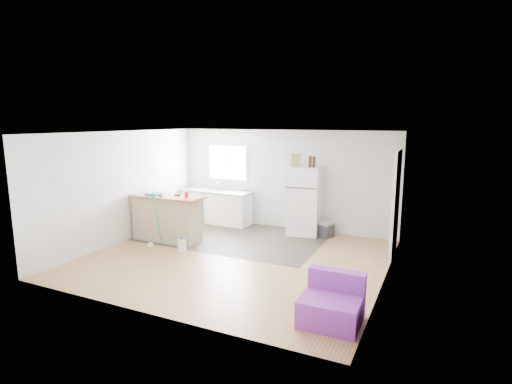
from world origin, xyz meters
TOP-DOWN VIEW (x-y plane):
  - room at (0.00, 0.00)m, footprint 5.51×5.01m
  - vinyl_zone at (-0.73, 1.25)m, footprint 4.05×2.50m
  - window at (-1.55, 2.49)m, footprint 1.18×0.06m
  - interior_door at (2.72, 1.55)m, footprint 0.11×0.92m
  - ceiling_fixture at (-1.20, 1.20)m, footprint 0.30×0.30m
  - kitchen_cabinets at (-1.73, 2.20)m, footprint 1.92×0.67m
  - peninsula at (-1.91, 0.39)m, footprint 1.65×0.64m
  - refrigerator at (0.66, 2.15)m, footprint 0.76×0.73m
  - cooler at (1.11, 2.16)m, footprint 0.55×0.47m
  - purple_seat at (2.32, -1.63)m, footprint 0.78×0.73m
  - cleaner_jug at (-1.14, -0.14)m, footprint 0.15×0.11m
  - mop at (-1.85, -0.19)m, footprint 0.22×0.34m
  - red_cup at (-1.37, 0.38)m, footprint 0.10×0.10m
  - blue_tray at (-2.20, 0.32)m, footprint 0.31×0.23m
  - tool_a at (-1.67, 0.48)m, footprint 0.15×0.08m
  - tool_b at (-1.93, 0.24)m, footprint 0.11×0.07m
  - cardboard_box at (0.47, 2.07)m, footprint 0.22×0.15m
  - bottle_left at (0.80, 2.09)m, footprint 0.07×0.07m
  - bottle_right at (0.88, 2.10)m, footprint 0.09×0.09m

SIDE VIEW (x-z plane):
  - vinyl_zone at x=-0.73m, z-range 0.00..0.00m
  - cleaner_jug at x=-1.14m, z-range -0.02..0.29m
  - cooler at x=1.11m, z-range 0.00..0.36m
  - purple_seat at x=2.32m, z-range -0.09..0.55m
  - mop at x=-1.85m, z-range -0.37..0.83m
  - kitchen_cabinets at x=-1.73m, z-range -0.13..0.99m
  - peninsula at x=-1.91m, z-range 0.01..1.02m
  - refrigerator at x=0.66m, z-range 0.00..1.58m
  - interior_door at x=2.72m, z-range -0.03..2.07m
  - tool_b at x=-1.93m, z-range 1.01..1.04m
  - tool_a at x=-1.67m, z-range 1.01..1.04m
  - blue_tray at x=-2.20m, z-range 1.01..1.05m
  - red_cup at x=-1.37m, z-range 1.01..1.13m
  - room at x=0.00m, z-range -0.01..2.41m
  - window at x=-1.55m, z-range 1.06..2.04m
  - bottle_left at x=0.80m, z-range 1.58..1.83m
  - bottle_right at x=0.88m, z-range 1.58..1.83m
  - cardboard_box at x=0.47m, z-range 1.58..1.88m
  - ceiling_fixture at x=-1.20m, z-range 2.32..2.40m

